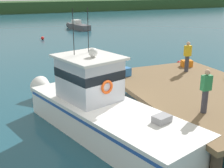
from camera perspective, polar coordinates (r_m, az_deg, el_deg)
name	(u,v)px	position (r m, az deg, el deg)	size (l,w,h in m)	color
ground_plane	(101,133)	(12.01, -2.22, -9.39)	(200.00, 200.00, 0.00)	#1E4C5B
dock	(200,92)	(13.85, 16.64, -1.47)	(6.00, 9.00, 1.20)	#4C3D2D
main_fishing_boat	(99,108)	(11.77, -2.48, -4.57)	(4.76, 9.91, 4.80)	white
crate_single_by_cleat	(124,72)	(15.16, 2.41, 2.34)	(0.60, 0.44, 0.43)	#3370B2
crate_single_far	(187,63)	(17.55, 14.25, 3.90)	(0.60, 0.44, 0.36)	orange
deckhand_by_the_boat	(187,56)	(16.32, 14.38, 5.28)	(0.36, 0.22, 1.63)	#383842
deckhand_further_back	(206,90)	(11.05, 17.67, -1.17)	(0.36, 0.22, 1.63)	#383842
moored_boat_near_channel	(78,26)	(41.52, -6.63, 11.06)	(2.26, 5.04, 1.26)	#4C4C51
mooring_buoy_spare_mooring	(179,63)	(22.38, 12.87, 3.91)	(0.38, 0.38, 0.38)	red
mooring_buoy_inshore	(43,38)	(33.85, -13.29, 8.64)	(0.36, 0.36, 0.36)	red
far_shoreline	(2,7)	(72.20, -20.43, 13.71)	(120.00, 8.00, 2.40)	#284723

